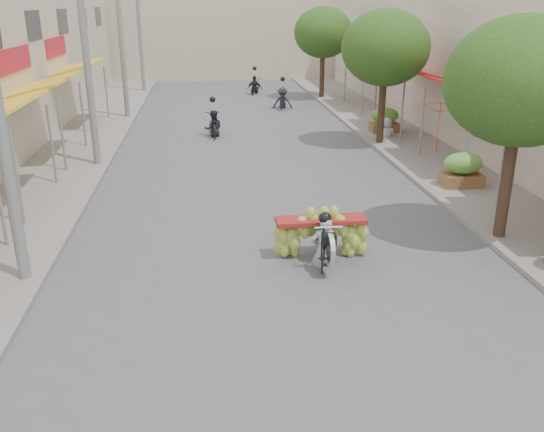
{
  "coord_description": "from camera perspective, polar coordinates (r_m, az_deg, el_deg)",
  "views": [
    {
      "loc": [
        -1.58,
        -8.21,
        5.44
      ],
      "look_at": [
        -0.23,
        3.37,
        1.1
      ],
      "focal_mm": 38.0,
      "sensor_mm": 36.0,
      "label": 1
    }
  ],
  "objects": [
    {
      "name": "shophouse_row_right",
      "position": [
        26.14,
        25.36,
        13.18
      ],
      "size": [
        9.77,
        40.0,
        6.0
      ],
      "color": "beige",
      "rests_on": "ground"
    },
    {
      "name": "sidewalk_left",
      "position": [
        24.43,
        -19.44,
        6.54
      ],
      "size": [
        4.0,
        60.0,
        0.12
      ],
      "primitive_type": "cube",
      "color": "gray",
      "rests_on": "ground"
    },
    {
      "name": "bg_motorbike_b",
      "position": [
        31.75,
        1.05,
        12.06
      ],
      "size": [
        1.14,
        1.98,
        1.95
      ],
      "color": "black",
      "rests_on": "ground"
    },
    {
      "name": "pedestrian",
      "position": [
        24.86,
        11.38,
        9.54
      ],
      "size": [
        0.82,
        0.53,
        1.58
      ],
      "rotation": [
        0.0,
        0.0,
        3.06
      ],
      "color": "silver",
      "rests_on": "ground"
    },
    {
      "name": "produce_crate_far",
      "position": [
        25.86,
        11.11,
        9.52
      ],
      "size": [
        1.2,
        0.88,
        1.16
      ],
      "color": "brown",
      "rests_on": "ground"
    },
    {
      "name": "produce_crate_mid",
      "position": [
        18.59,
        18.39,
        4.64
      ],
      "size": [
        1.2,
        0.88,
        1.16
      ],
      "color": "brown",
      "rests_on": "ground"
    },
    {
      "name": "street_tree_near",
      "position": [
        14.16,
        23.47,
        12.07
      ],
      "size": [
        3.4,
        3.4,
        5.25
      ],
      "color": "#3A2719",
      "rests_on": "ground"
    },
    {
      "name": "utility_pole_far",
      "position": [
        29.49,
        -14.77,
        17.05
      ],
      "size": [
        0.6,
        0.24,
        8.0
      ],
      "color": "slate",
      "rests_on": "ground"
    },
    {
      "name": "utility_pole_back",
      "position": [
        38.42,
        -13.0,
        17.83
      ],
      "size": [
        0.6,
        0.24,
        8.0
      ],
      "color": "slate",
      "rests_on": "ground"
    },
    {
      "name": "bg_motorbike_c",
      "position": [
        37.0,
        -1.72,
        13.2
      ],
      "size": [
        1.15,
        1.79,
        1.95
      ],
      "color": "black",
      "rests_on": "ground"
    },
    {
      "name": "ground",
      "position": [
        9.98,
        3.62,
        -12.69
      ],
      "size": [
        120.0,
        120.0,
        0.0
      ],
      "primitive_type": "plane",
      "color": "#535257",
      "rests_on": "ground"
    },
    {
      "name": "banana_motorbike",
      "position": [
        12.73,
        5.05,
        -1.59
      ],
      "size": [
        2.2,
        1.94,
        2.05
      ],
      "color": "black",
      "rests_on": "ground"
    },
    {
      "name": "sidewalk_right",
      "position": [
        25.32,
        13.42,
        7.6
      ],
      "size": [
        4.0,
        60.0,
        0.12
      ],
      "primitive_type": "cube",
      "color": "gray",
      "rests_on": "ground"
    },
    {
      "name": "utility_pole_mid",
      "position": [
        20.61,
        -18.01,
        15.55
      ],
      "size": [
        0.6,
        0.24,
        8.0
      ],
      "color": "slate",
      "rests_on": "ground"
    },
    {
      "name": "bg_motorbike_a",
      "position": [
        25.08,
        -5.85,
        9.5
      ],
      "size": [
        0.81,
        1.75,
        1.95
      ],
      "color": "black",
      "rests_on": "ground"
    },
    {
      "name": "street_tree_far",
      "position": [
        34.95,
        5.1,
        17.64
      ],
      "size": [
        3.4,
        3.4,
        5.25
      ],
      "color": "#3A2719",
      "rests_on": "ground"
    },
    {
      "name": "market_umbrella",
      "position": [
        19.84,
        16.52,
        10.97
      ],
      "size": [
        2.4,
        2.4,
        1.73
      ],
      "rotation": [
        0.0,
        0.0,
        0.32
      ],
      "color": "red",
      "rests_on": "ground"
    },
    {
      "name": "far_building",
      "position": [
        46.28,
        -4.95,
        17.96
      ],
      "size": [
        20.0,
        6.0,
        7.0
      ],
      "primitive_type": "cube",
      "color": "#BCAE94",
      "rests_on": "ground"
    },
    {
      "name": "street_tree_mid",
      "position": [
        23.34,
        11.19,
        15.99
      ],
      "size": [
        3.4,
        3.4,
        5.25
      ],
      "color": "#3A2719",
      "rests_on": "ground"
    }
  ]
}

